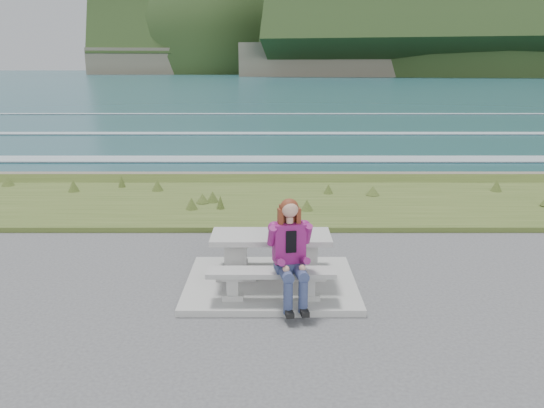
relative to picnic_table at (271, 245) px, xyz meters
name	(u,v)px	position (x,y,z in m)	size (l,w,h in m)	color
concrete_slab	(271,284)	(0.00, 0.00, -0.63)	(2.60, 2.10, 0.10)	#9F9F9A
picnic_table	(271,245)	(0.00, 0.00, 0.00)	(1.80, 0.75, 0.75)	#9F9F9A
bench_landward	(271,277)	(0.00, -0.70, -0.23)	(1.80, 0.35, 0.45)	#9F9F9A
bench_seaward	(271,244)	(0.00, 0.70, -0.23)	(1.80, 0.35, 0.45)	#9F9F9A
grass_verge	(271,205)	(0.00, 5.00, -0.68)	(160.00, 4.50, 0.22)	#384B1C
shore_drop	(271,181)	(0.00, 7.90, -0.68)	(160.00, 0.80, 2.20)	brown
ocean	(272,151)	(0.00, 25.09, -2.42)	(1600.00, 1600.00, 0.09)	#1E4C56
headland_range	(529,58)	(190.22, 398.18, 9.27)	(729.83, 363.95, 222.52)	brown
seated_woman	(291,268)	(0.28, -0.84, -0.04)	(0.54, 0.80, 1.47)	navy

